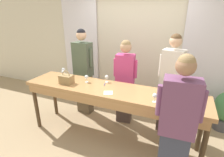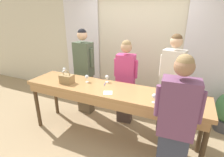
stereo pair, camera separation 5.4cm
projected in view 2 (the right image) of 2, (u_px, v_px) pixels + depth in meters
name	position (u px, v px, depth m)	size (l,w,h in m)	color
ground_plane	(111.00, 137.00, 3.21)	(18.00, 18.00, 0.00)	tan
wall_back	(138.00, 47.00, 3.99)	(12.00, 0.06, 2.80)	beige
curtain_panel_left	(82.00, 45.00, 4.52)	(0.96, 0.03, 2.69)	white
curtain_panel_right	(209.00, 56.00, 3.40)	(0.96, 0.03, 2.69)	white
tasting_bar	(110.00, 94.00, 2.88)	(3.04, 0.67, 0.97)	#B27F4C
wine_bottle	(166.00, 90.00, 2.49)	(0.08, 0.08, 0.33)	black
handbag	(67.00, 79.00, 3.05)	(0.23, 0.16, 0.23)	#997A4C
wine_glass_front_left	(64.00, 72.00, 3.36)	(0.07, 0.07, 0.13)	white
wine_glass_front_mid	(64.00, 69.00, 3.51)	(0.07, 0.07, 0.13)	white
wine_glass_front_right	(154.00, 96.00, 2.38)	(0.07, 0.07, 0.13)	white
wine_glass_center_left	(107.00, 77.00, 3.09)	(0.07, 0.07, 0.13)	white
wine_glass_center_mid	(180.00, 94.00, 2.47)	(0.07, 0.07, 0.13)	white
wine_glass_center_right	(87.00, 77.00, 3.10)	(0.07, 0.07, 0.13)	white
napkin	(108.00, 93.00, 2.70)	(0.18, 0.18, 0.00)	white
pen	(105.00, 84.00, 3.02)	(0.04, 0.12, 0.01)	#193399
guest_olive_jacket	(84.00, 72.00, 3.72)	(0.49, 0.26, 1.85)	brown
guest_pink_top	(125.00, 81.00, 3.39)	(0.46, 0.26, 1.68)	#473833
guest_cream_sweater	(171.00, 85.00, 3.04)	(0.47, 0.30, 1.83)	#473833
host_pouring	(175.00, 128.00, 1.98)	(0.50, 0.26, 1.77)	#383D51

